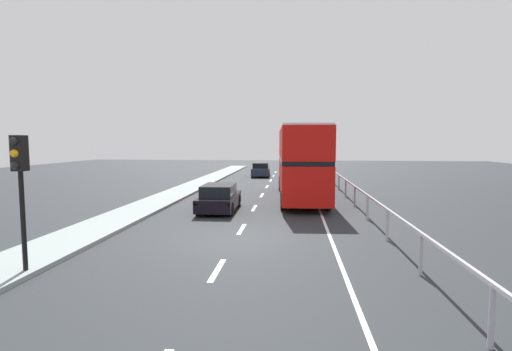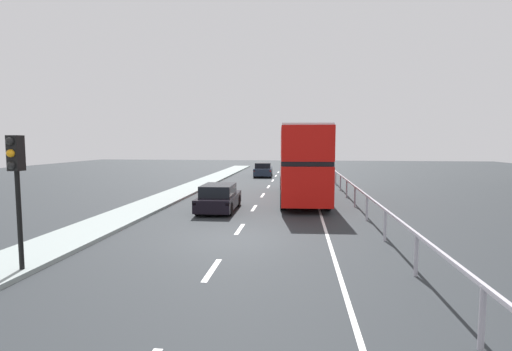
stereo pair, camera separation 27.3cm
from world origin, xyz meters
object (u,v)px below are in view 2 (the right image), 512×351
Objects in this scene: hatchback_car_near at (219,198)px; traffic_signal_pole at (16,169)px; sedan_car_ahead at (263,170)px; double_decker_bus_red at (301,161)px.

traffic_signal_pole is at bearing -109.27° from hatchback_car_near.
traffic_signal_pole reaches higher than hatchback_car_near.
hatchback_car_near is 1.18× the size of traffic_signal_pole.
sedan_car_ahead is (0.41, 19.66, 0.03)m from hatchback_car_near.
sedan_car_ahead is at bearing 101.02° from double_decker_bus_red.
traffic_signal_pole is at bearing -120.06° from double_decker_bus_red.
double_decker_bus_red is 3.18× the size of traffic_signal_pole.
traffic_signal_pole is 29.60m from sedan_car_ahead.
double_decker_bus_red is 15.65m from sedan_car_ahead.
traffic_signal_pole is 0.74× the size of sedan_car_ahead.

